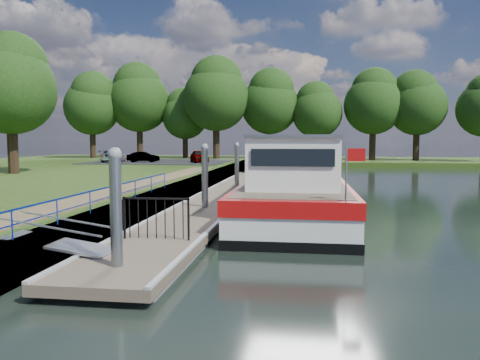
# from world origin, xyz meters

# --- Properties ---
(ground) EXTENTS (160.00, 160.00, 0.00)m
(ground) POSITION_xyz_m (0.00, 0.00, 0.00)
(ground) COLOR black
(ground) RESTS_ON ground
(bank_edge) EXTENTS (1.10, 90.00, 0.78)m
(bank_edge) POSITION_xyz_m (-2.55, 15.00, 0.39)
(bank_edge) COLOR #473D2D
(bank_edge) RESTS_ON ground
(far_bank) EXTENTS (60.00, 18.00, 0.60)m
(far_bank) POSITION_xyz_m (12.00, 52.00, 0.30)
(far_bank) COLOR #263E11
(far_bank) RESTS_ON ground
(footpath) EXTENTS (1.60, 40.00, 0.05)m
(footpath) POSITION_xyz_m (-4.40, 8.00, 0.80)
(footpath) COLOR brown
(footpath) RESTS_ON riverbank
(carpark) EXTENTS (14.00, 12.00, 0.06)m
(carpark) POSITION_xyz_m (-11.00, 38.00, 0.81)
(carpark) COLOR black
(carpark) RESTS_ON riverbank
(blue_fence) EXTENTS (0.04, 18.04, 0.72)m
(blue_fence) POSITION_xyz_m (-2.75, 3.00, 1.31)
(blue_fence) COLOR #0C2DBF
(blue_fence) RESTS_ON riverbank
(pontoon) EXTENTS (2.50, 30.00, 0.56)m
(pontoon) POSITION_xyz_m (0.00, 13.00, 0.18)
(pontoon) COLOR brown
(pontoon) RESTS_ON ground
(mooring_piles) EXTENTS (0.30, 27.30, 3.55)m
(mooring_piles) POSITION_xyz_m (0.00, 13.00, 1.28)
(mooring_piles) COLOR gray
(mooring_piles) RESTS_ON ground
(gangway) EXTENTS (2.58, 1.00, 0.92)m
(gangway) POSITION_xyz_m (-1.85, 0.50, 0.63)
(gangway) COLOR #A5A8AD
(gangway) RESTS_ON ground
(gate_panel) EXTENTS (1.85, 0.05, 1.15)m
(gate_panel) POSITION_xyz_m (-0.00, 2.20, 1.15)
(gate_panel) COLOR black
(gate_panel) RESTS_ON ground
(barge) EXTENTS (4.36, 21.15, 4.78)m
(barge) POSITION_xyz_m (3.60, 13.19, 1.09)
(barge) COLOR black
(barge) RESTS_ON ground
(horizon_trees) EXTENTS (54.38, 10.03, 12.87)m
(horizon_trees) POSITION_xyz_m (-1.61, 48.68, 7.95)
(horizon_trees) COLOR #332316
(horizon_trees) RESTS_ON ground
(bank_tree_a) EXTENTS (6.12, 6.12, 9.72)m
(bank_tree_a) POSITION_xyz_m (-15.99, 20.08, 7.02)
(bank_tree_a) COLOR #332316
(bank_tree_a) RESTS_ON riverbank
(car_a) EXTENTS (2.79, 3.95, 1.25)m
(car_a) POSITION_xyz_m (-6.57, 36.40, 1.46)
(car_a) COLOR #999999
(car_a) RESTS_ON carpark
(car_b) EXTENTS (3.30, 1.43, 1.06)m
(car_b) POSITION_xyz_m (-12.30, 35.94, 1.36)
(car_b) COLOR #999999
(car_b) RESTS_ON carpark
(car_c) EXTENTS (1.90, 4.33, 1.24)m
(car_c) POSITION_xyz_m (-15.54, 36.21, 1.45)
(car_c) COLOR #999999
(car_c) RESTS_ON carpark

